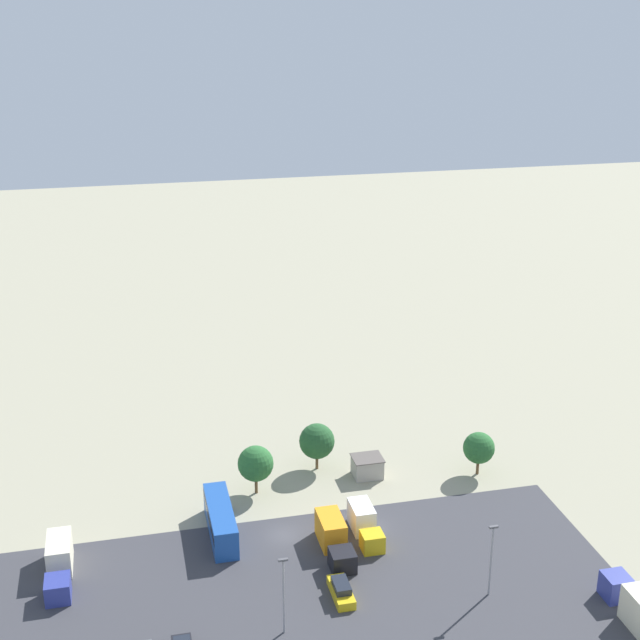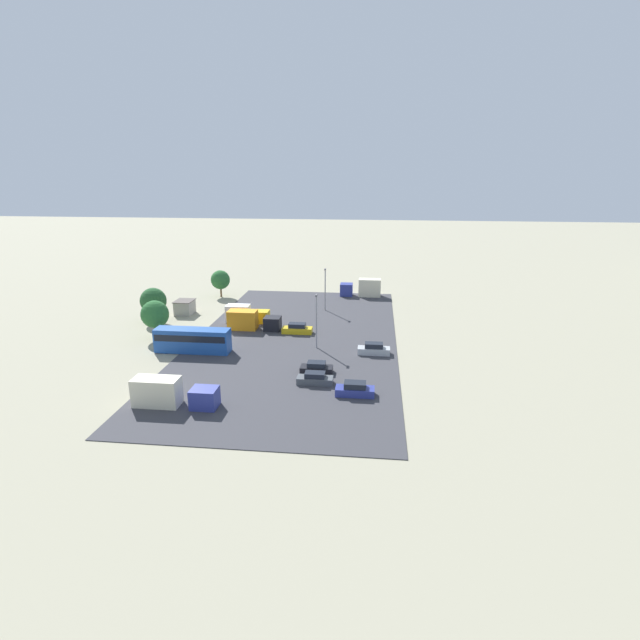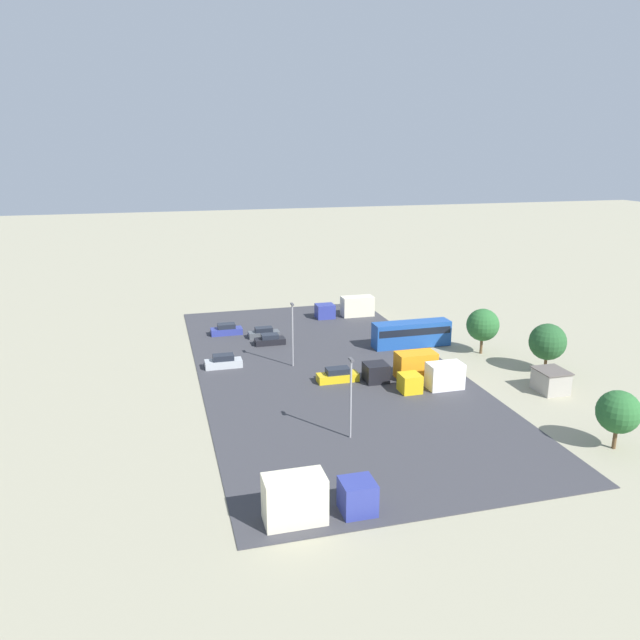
{
  "view_description": "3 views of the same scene",
  "coord_description": "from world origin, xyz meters",
  "px_view_note": "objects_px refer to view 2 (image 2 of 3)",
  "views": [
    {
      "loc": [
        15.25,
        81.66,
        55.19
      ],
      "look_at": [
        2.2,
        26.17,
        34.46
      ],
      "focal_mm": 50.0,
      "sensor_mm": 36.0,
      "label": 1
    },
    {
      "loc": [
        71.22,
        23.62,
        24.74
      ],
      "look_at": [
        1.16,
        15.75,
        3.72
      ],
      "focal_mm": 28.0,
      "sensor_mm": 36.0,
      "label": 2
    },
    {
      "loc": [
        -67.97,
        31.17,
        26.33
      ],
      "look_at": [
        -2.91,
        13.59,
        7.45
      ],
      "focal_mm": 35.0,
      "sensor_mm": 36.0,
      "label": 3
    }
  ],
  "objects_px": {
    "parked_car_4": "(297,329)",
    "bus": "(193,339)",
    "parked_truck_1": "(170,393)",
    "parked_truck_2": "(363,288)",
    "parked_car_0": "(316,368)",
    "parked_truck_0": "(251,321)",
    "parked_car_1": "(315,379)",
    "parked_car_3": "(355,390)",
    "parked_car_2": "(374,349)",
    "shed_building": "(185,307)",
    "parked_truck_3": "(245,314)"
  },
  "relations": [
    {
      "from": "parked_car_2",
      "to": "parked_car_4",
      "type": "relative_size",
      "value": 0.95
    },
    {
      "from": "parked_car_1",
      "to": "parked_truck_1",
      "type": "bearing_deg",
      "value": -63.07
    },
    {
      "from": "parked_car_3",
      "to": "parked_truck_0",
      "type": "bearing_deg",
      "value": -142.31
    },
    {
      "from": "bus",
      "to": "parked_car_4",
      "type": "xyz_separation_m",
      "value": [
        -10.05,
        13.43,
        -1.14
      ]
    },
    {
      "from": "parked_car_0",
      "to": "parked_car_4",
      "type": "bearing_deg",
      "value": -162.53
    },
    {
      "from": "parked_car_1",
      "to": "parked_car_3",
      "type": "xyz_separation_m",
      "value": [
        2.74,
        4.96,
        0.06
      ]
    },
    {
      "from": "parked_car_3",
      "to": "parked_truck_1",
      "type": "distance_m",
      "value": 20.56
    },
    {
      "from": "parked_car_0",
      "to": "parked_car_4",
      "type": "distance_m",
      "value": 16.55
    },
    {
      "from": "parked_car_1",
      "to": "parked_truck_0",
      "type": "relative_size",
      "value": 0.51
    },
    {
      "from": "parked_truck_1",
      "to": "parked_truck_0",
      "type": "bearing_deg",
      "value": 175.84
    },
    {
      "from": "shed_building",
      "to": "parked_truck_0",
      "type": "relative_size",
      "value": 0.43
    },
    {
      "from": "parked_truck_0",
      "to": "parked_truck_2",
      "type": "distance_m",
      "value": 30.23
    },
    {
      "from": "parked_car_0",
      "to": "parked_car_2",
      "type": "bearing_deg",
      "value": 136.54
    },
    {
      "from": "parked_truck_1",
      "to": "parked_car_2",
      "type": "bearing_deg",
      "value": 130.35
    },
    {
      "from": "bus",
      "to": "parked_car_1",
      "type": "height_order",
      "value": "bus"
    },
    {
      "from": "bus",
      "to": "parked_car_3",
      "type": "bearing_deg",
      "value": 63.18
    },
    {
      "from": "shed_building",
      "to": "bus",
      "type": "height_order",
      "value": "bus"
    },
    {
      "from": "parked_car_1",
      "to": "parked_truck_1",
      "type": "distance_m",
      "value": 16.84
    },
    {
      "from": "shed_building",
      "to": "parked_truck_1",
      "type": "height_order",
      "value": "parked_truck_1"
    },
    {
      "from": "shed_building",
      "to": "parked_car_0",
      "type": "bearing_deg",
      "value": 47.4
    },
    {
      "from": "parked_car_2",
      "to": "parked_car_4",
      "type": "bearing_deg",
      "value": 56.18
    },
    {
      "from": "parked_car_0",
      "to": "parked_car_1",
      "type": "bearing_deg",
      "value": 3.76
    },
    {
      "from": "bus",
      "to": "parked_truck_0",
      "type": "distance_m",
      "value": 12.62
    },
    {
      "from": "parked_car_1",
      "to": "parked_truck_3",
      "type": "bearing_deg",
      "value": -148.41
    },
    {
      "from": "shed_building",
      "to": "parked_truck_0",
      "type": "height_order",
      "value": "parked_truck_0"
    },
    {
      "from": "shed_building",
      "to": "bus",
      "type": "relative_size",
      "value": 0.35
    },
    {
      "from": "parked_car_2",
      "to": "parked_truck_0",
      "type": "distance_m",
      "value": 22.06
    },
    {
      "from": "parked_car_0",
      "to": "parked_car_1",
      "type": "height_order",
      "value": "parked_car_1"
    },
    {
      "from": "parked_car_4",
      "to": "parked_truck_1",
      "type": "xyz_separation_m",
      "value": [
        26.85,
        -9.81,
        0.76
      ]
    },
    {
      "from": "parked_car_1",
      "to": "parked_car_4",
      "type": "relative_size",
      "value": 0.91
    },
    {
      "from": "parked_car_1",
      "to": "parked_truck_3",
      "type": "height_order",
      "value": "parked_truck_3"
    },
    {
      "from": "parked_car_2",
      "to": "parked_car_4",
      "type": "height_order",
      "value": "parked_car_2"
    },
    {
      "from": "parked_car_1",
      "to": "parked_car_2",
      "type": "distance_m",
      "value": 13.09
    },
    {
      "from": "parked_truck_1",
      "to": "bus",
      "type": "bearing_deg",
      "value": -167.83
    },
    {
      "from": "shed_building",
      "to": "parked_truck_1",
      "type": "relative_size",
      "value": 0.4
    },
    {
      "from": "parked_truck_1",
      "to": "parked_truck_2",
      "type": "distance_m",
      "value": 56.25
    },
    {
      "from": "shed_building",
      "to": "parked_truck_1",
      "type": "xyz_separation_m",
      "value": [
        35.82,
        12.14,
        0.24
      ]
    },
    {
      "from": "shed_building",
      "to": "parked_car_4",
      "type": "xyz_separation_m",
      "value": [
        8.97,
        21.95,
        -0.52
      ]
    },
    {
      "from": "parked_truck_0",
      "to": "parked_car_1",
      "type": "bearing_deg",
      "value": 32.36
    },
    {
      "from": "bus",
      "to": "parked_truck_2",
      "type": "relative_size",
      "value": 1.29
    },
    {
      "from": "parked_truck_3",
      "to": "shed_building",
      "type": "bearing_deg",
      "value": -107.49
    },
    {
      "from": "shed_building",
      "to": "parked_car_0",
      "type": "relative_size",
      "value": 0.9
    },
    {
      "from": "parked_car_4",
      "to": "bus",
      "type": "bearing_deg",
      "value": -53.19
    },
    {
      "from": "parked_car_0",
      "to": "parked_car_2",
      "type": "relative_size",
      "value": 0.91
    },
    {
      "from": "parked_truck_1",
      "to": "shed_building",
      "type": "bearing_deg",
      "value": -161.28
    },
    {
      "from": "shed_building",
      "to": "parked_truck_3",
      "type": "xyz_separation_m",
      "value": [
        3.83,
        12.15,
        0.14
      ]
    },
    {
      "from": "parked_car_0",
      "to": "parked_car_4",
      "type": "relative_size",
      "value": 0.86
    },
    {
      "from": "parked_car_0",
      "to": "shed_building",
      "type": "bearing_deg",
      "value": -132.6
    },
    {
      "from": "parked_truck_2",
      "to": "parked_car_1",
      "type": "bearing_deg",
      "value": 174.35
    },
    {
      "from": "parked_car_1",
      "to": "parked_car_3",
      "type": "bearing_deg",
      "value": 61.07
    }
  ]
}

